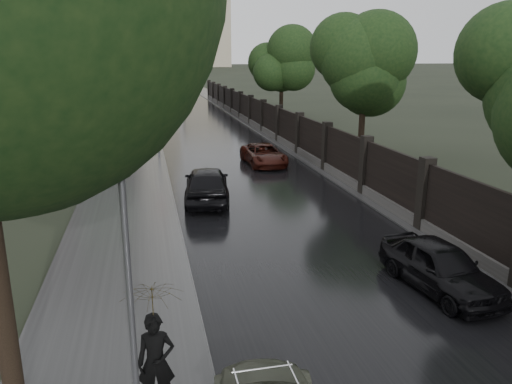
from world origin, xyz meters
name	(u,v)px	position (x,y,z in m)	size (l,w,h in m)	color
road	(156,73)	(0.00, 190.00, 0.01)	(8.00, 420.00, 0.02)	black
sidewalk_left	(139,73)	(-6.00, 190.00, 0.08)	(4.00, 420.00, 0.16)	#2D2D2D
verge_right	(171,73)	(5.50, 190.00, 0.04)	(3.00, 420.00, 0.08)	#2D2D2D
fence_right	(272,124)	(4.60, 32.01, 1.01)	(0.45, 75.72, 2.70)	#383533
tree_left_far	(96,70)	(-8.00, 30.00, 5.24)	(4.25, 4.25, 7.39)	black
tree_right_b	(364,77)	(7.50, 22.00, 4.95)	(4.08, 4.08, 7.01)	black
tree_right_c	(282,69)	(7.50, 40.00, 4.95)	(4.08, 4.08, 7.01)	black
lamp_post	(130,298)	(-5.40, 1.50, 2.67)	(0.25, 0.12, 5.11)	#59595E
traffic_light	(157,121)	(-4.30, 24.99, 2.40)	(0.16, 0.32, 4.00)	#59595E
brick_building	(7,16)	(-18.00, 52.00, 10.00)	(24.00, 18.00, 20.00)	black
hatchback_left	(207,184)	(-2.58, 15.41, 0.79)	(1.87, 4.65, 1.58)	black
car_right_near	(440,267)	(2.48, 5.54, 0.68)	(1.60, 3.97, 1.35)	black
car_right_far	(264,155)	(1.60, 22.26, 0.61)	(2.01, 4.36, 1.21)	black
pedestrian_umbrella	(153,312)	(-5.08, 2.23, 2.02)	(1.11, 1.13, 2.79)	black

